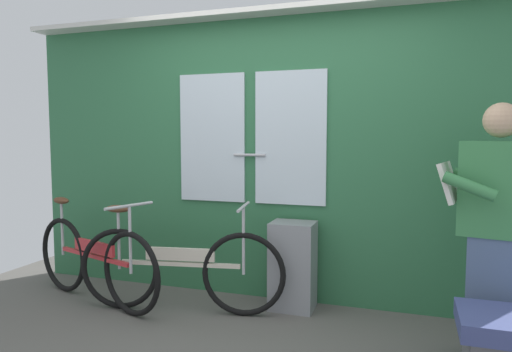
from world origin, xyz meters
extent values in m
cube|color=#2D6B42|center=(0.00, 1.17, 1.18)|extent=(4.62, 0.08, 2.36)
cube|color=silver|center=(-0.55, 1.12, 1.37)|extent=(0.60, 0.02, 1.10)
cube|color=silver|center=(0.15, 1.12, 1.37)|extent=(0.60, 0.02, 1.10)
cylinder|color=#B2B2B7|center=(-0.20, 1.10, 1.23)|extent=(0.28, 0.02, 0.02)
cube|color=silver|center=(0.00, 1.07, 2.38)|extent=(4.62, 0.28, 0.04)
torus|color=black|center=(-0.10, 0.68, 0.33)|extent=(0.65, 0.16, 0.66)
torus|color=black|center=(-1.10, 0.51, 0.33)|extent=(0.65, 0.16, 0.66)
cube|color=beige|center=(-0.60, 0.59, 0.39)|extent=(0.95, 0.20, 0.03)
cube|color=beige|center=(-0.60, 0.59, 0.47)|extent=(0.55, 0.12, 0.10)
cylinder|color=#B7B7BC|center=(-1.10, 0.51, 0.57)|extent=(0.02, 0.02, 0.49)
ellipsoid|color=brown|center=(-1.10, 0.51, 0.81)|extent=(0.21, 0.12, 0.06)
cylinder|color=#B7B7BC|center=(-0.10, 0.68, 0.59)|extent=(0.02, 0.02, 0.53)
cylinder|color=#B7B7BC|center=(-0.10, 0.68, 0.85)|extent=(0.10, 0.44, 0.02)
torus|color=black|center=(-0.93, 0.41, 0.33)|extent=(0.64, 0.25, 0.66)
torus|color=black|center=(-1.83, 0.72, 0.33)|extent=(0.64, 0.25, 0.66)
cube|color=red|center=(-1.38, 0.57, 0.39)|extent=(0.87, 0.32, 0.03)
cube|color=red|center=(-1.38, 0.57, 0.47)|extent=(0.51, 0.19, 0.10)
cylinder|color=#B7B7BC|center=(-1.83, 0.72, 0.58)|extent=(0.02, 0.02, 0.49)
ellipsoid|color=brown|center=(-1.83, 0.72, 0.82)|extent=(0.22, 0.15, 0.06)
cylinder|color=#B7B7BC|center=(-0.93, 0.41, 0.60)|extent=(0.02, 0.02, 0.53)
cylinder|color=#B7B7BC|center=(-0.93, 0.41, 0.86)|extent=(0.16, 0.42, 0.02)
cube|color=slate|center=(1.61, 0.51, 0.39)|extent=(0.34, 0.24, 0.78)
cube|color=#387F47|center=(1.61, 0.51, 1.07)|extent=(0.47, 0.29, 0.58)
sphere|color=tan|center=(1.61, 0.51, 1.48)|extent=(0.21, 0.21, 0.21)
cube|color=silver|center=(1.33, 0.57, 1.10)|extent=(0.18, 0.36, 0.26)
cylinder|color=#387F47|center=(1.43, 0.35, 1.10)|extent=(0.31, 0.13, 0.17)
cylinder|color=#387F47|center=(1.51, 0.73, 1.10)|extent=(0.31, 0.13, 0.17)
cube|color=gray|center=(0.22, 0.95, 0.35)|extent=(0.35, 0.28, 0.70)
camera|label=1|loc=(1.11, -2.62, 1.39)|focal=32.78mm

